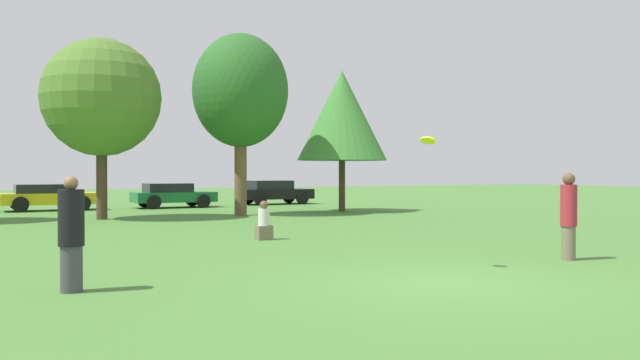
{
  "coord_description": "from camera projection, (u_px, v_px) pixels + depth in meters",
  "views": [
    {
      "loc": [
        -6.47,
        -8.36,
        1.76
      ],
      "look_at": [
        -0.71,
        3.02,
        1.6
      ],
      "focal_mm": 37.5,
      "sensor_mm": 36.0,
      "label": 1
    }
  ],
  "objects": [
    {
      "name": "tree_1",
      "position": [
        101.0,
        98.0,
        24.36
      ],
      "size": [
        4.3,
        4.3,
        6.61
      ],
      "color": "#473323",
      "rests_on": "ground"
    },
    {
      "name": "parked_car_green",
      "position": [
        172.0,
        195.0,
        32.29
      ],
      "size": [
        3.92,
        2.07,
        1.18
      ],
      "rotation": [
        0.0,
        0.0,
        0.03
      ],
      "color": "#196633",
      "rests_on": "ground"
    },
    {
      "name": "tree_2",
      "position": [
        240.0,
        91.0,
        26.59
      ],
      "size": [
        3.81,
        3.81,
        7.25
      ],
      "color": "brown",
      "rests_on": "ground"
    },
    {
      "name": "tree_3",
      "position": [
        342.0,
        116.0,
        29.23
      ],
      "size": [
        3.94,
        3.94,
        6.18
      ],
      "color": "#473323",
      "rests_on": "ground"
    },
    {
      "name": "parked_car_black",
      "position": [
        274.0,
        192.0,
        35.65
      ],
      "size": [
        3.96,
        1.93,
        1.27
      ],
      "rotation": [
        0.0,
        0.0,
        0.03
      ],
      "color": "black",
      "rests_on": "ground"
    },
    {
      "name": "person_catcher",
      "position": [
        569.0,
        215.0,
        13.23
      ],
      "size": [
        0.32,
        0.32,
        1.73
      ],
      "rotation": [
        0.0,
        0.0,
        3.06
      ],
      "color": "#726651",
      "rests_on": "ground"
    },
    {
      "name": "parked_car_yellow",
      "position": [
        48.0,
        196.0,
        29.87
      ],
      "size": [
        4.15,
        2.04,
        1.18
      ],
      "rotation": [
        0.0,
        0.0,
        0.03
      ],
      "color": "gold",
      "rests_on": "ground"
    },
    {
      "name": "ground_plane",
      "position": [
        448.0,
        284.0,
        10.4
      ],
      "size": [
        120.0,
        120.0,
        0.0
      ],
      "primitive_type": "plane",
      "color": "#477A33"
    },
    {
      "name": "bystander_sitting",
      "position": [
        264.0,
        224.0,
        17.17
      ],
      "size": [
        0.39,
        0.33,
        1.0
      ],
      "color": "#726651",
      "rests_on": "ground"
    },
    {
      "name": "frisbee",
      "position": [
        428.0,
        140.0,
        11.8
      ],
      "size": [
        0.29,
        0.27,
        0.18
      ],
      "color": "yellow"
    },
    {
      "name": "person_thrower",
      "position": [
        71.0,
        234.0,
        9.72
      ],
      "size": [
        0.37,
        0.37,
        1.69
      ],
      "rotation": [
        0.0,
        0.0,
        -0.08
      ],
      "color": "#3F3F47",
      "rests_on": "ground"
    }
  ]
}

